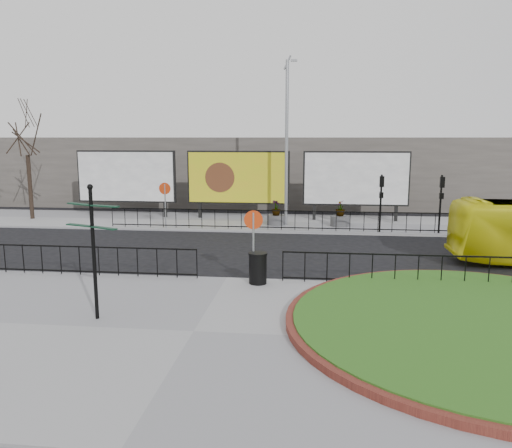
# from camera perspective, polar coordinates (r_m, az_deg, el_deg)

# --- Properties ---
(ground) EXTENTS (90.00, 90.00, 0.00)m
(ground) POSITION_cam_1_polar(r_m,az_deg,el_deg) (17.81, -3.36, -6.48)
(ground) COLOR black
(ground) RESTS_ON ground
(pavement_near) EXTENTS (30.00, 10.00, 0.12)m
(pavement_near) POSITION_cam_1_polar(r_m,az_deg,el_deg) (13.16, -7.13, -12.30)
(pavement_near) COLOR gray
(pavement_near) RESTS_ON ground
(pavement_far) EXTENTS (44.00, 6.00, 0.12)m
(pavement_far) POSITION_cam_1_polar(r_m,az_deg,el_deg) (29.40, 0.60, 0.19)
(pavement_far) COLOR gray
(pavement_far) RESTS_ON ground
(brick_edge) EXTENTS (10.40, 10.40, 0.18)m
(brick_edge) POSITION_cam_1_polar(r_m,az_deg,el_deg) (14.44, 24.86, -10.48)
(brick_edge) COLOR maroon
(brick_edge) RESTS_ON pavement_near
(grass_lawn) EXTENTS (10.00, 10.00, 0.22)m
(grass_lawn) POSITION_cam_1_polar(r_m,az_deg,el_deg) (14.43, 24.87, -10.41)
(grass_lawn) COLOR #205316
(grass_lawn) RESTS_ON pavement_near
(railing_near_left) EXTENTS (10.00, 0.10, 1.10)m
(railing_near_left) POSITION_cam_1_polar(r_m,az_deg,el_deg) (19.29, -21.43, -3.82)
(railing_near_left) COLOR black
(railing_near_left) RESTS_ON pavement_near
(railing_near_right) EXTENTS (9.00, 0.10, 1.10)m
(railing_near_right) POSITION_cam_1_polar(r_m,az_deg,el_deg) (17.46, 18.05, -5.01)
(railing_near_right) COLOR black
(railing_near_right) RESTS_ON pavement_near
(railing_far) EXTENTS (18.00, 0.10, 1.10)m
(railing_far) POSITION_cam_1_polar(r_m,az_deg,el_deg) (26.56, 2.15, 0.47)
(railing_far) COLOR black
(railing_far) RESTS_ON pavement_far
(speed_sign_far) EXTENTS (0.64, 0.07, 2.47)m
(speed_sign_far) POSITION_cam_1_polar(r_m,az_deg,el_deg) (27.59, -10.36, 3.28)
(speed_sign_far) COLOR gray
(speed_sign_far) RESTS_ON pavement_far
(speed_sign_near) EXTENTS (0.64, 0.07, 2.47)m
(speed_sign_near) POSITION_cam_1_polar(r_m,az_deg,el_deg) (16.84, -0.29, -0.71)
(speed_sign_near) COLOR gray
(speed_sign_near) RESTS_ON pavement_near
(billboard_left) EXTENTS (6.20, 0.31, 4.10)m
(billboard_left) POSITION_cam_1_polar(r_m,az_deg,el_deg) (32.01, -14.59, 5.24)
(billboard_left) COLOR black
(billboard_left) RESTS_ON pavement_far
(billboard_mid) EXTENTS (6.20, 0.31, 4.10)m
(billboard_mid) POSITION_cam_1_polar(r_m,az_deg,el_deg) (30.23, -2.05, 5.30)
(billboard_mid) COLOR black
(billboard_mid) RESTS_ON pavement_far
(billboard_right) EXTENTS (6.20, 0.31, 4.10)m
(billboard_right) POSITION_cam_1_polar(r_m,az_deg,el_deg) (30.01, 11.34, 5.08)
(billboard_right) COLOR black
(billboard_right) RESTS_ON pavement_far
(lamp_post) EXTENTS (0.74, 0.18, 9.23)m
(lamp_post) POSITION_cam_1_polar(r_m,az_deg,el_deg) (27.87, 3.53, 9.48)
(lamp_post) COLOR gray
(lamp_post) RESTS_ON pavement_far
(signal_pole_a) EXTENTS (0.22, 0.26, 3.00)m
(signal_pole_a) POSITION_cam_1_polar(r_m,az_deg,el_deg) (26.57, 14.11, 3.29)
(signal_pole_a) COLOR black
(signal_pole_a) RESTS_ON pavement_far
(signal_pole_b) EXTENTS (0.22, 0.26, 3.00)m
(signal_pole_b) POSITION_cam_1_polar(r_m,az_deg,el_deg) (27.14, 20.41, 3.10)
(signal_pole_b) COLOR black
(signal_pole_b) RESTS_ON pavement_far
(tree_left) EXTENTS (2.00, 2.00, 7.00)m
(tree_left) POSITION_cam_1_polar(r_m,az_deg,el_deg) (33.04, -24.60, 6.58)
(tree_left) COLOR #2D2119
(tree_left) RESTS_ON pavement_far
(building_backdrop) EXTENTS (40.00, 10.00, 5.00)m
(building_backdrop) POSITION_cam_1_polar(r_m,az_deg,el_deg) (39.02, 2.10, 6.18)
(building_backdrop) COLOR #5E5752
(building_backdrop) RESTS_ON ground
(fingerpost_sign) EXTENTS (1.69, 0.86, 3.69)m
(fingerpost_sign) POSITION_cam_1_polar(r_m,az_deg,el_deg) (13.96, -18.13, -1.62)
(fingerpost_sign) COLOR black
(fingerpost_sign) RESTS_ON pavement_near
(litter_bin) EXTENTS (0.65, 0.65, 1.07)m
(litter_bin) POSITION_cam_1_polar(r_m,az_deg,el_deg) (16.90, 0.21, -5.04)
(litter_bin) COLOR black
(litter_bin) RESTS_ON pavement_near
(planter_b) EXTENTS (1.01, 1.01, 1.41)m
(planter_b) POSITION_cam_1_polar(r_m,az_deg,el_deg) (28.25, 2.31, 0.86)
(planter_b) COLOR #4C4C4F
(planter_b) RESTS_ON pavement_far
(planter_c) EXTENTS (1.07, 1.07, 1.45)m
(planter_c) POSITION_cam_1_polar(r_m,az_deg,el_deg) (28.23, 9.58, 0.72)
(planter_c) COLOR #4C4C4F
(planter_c) RESTS_ON pavement_far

